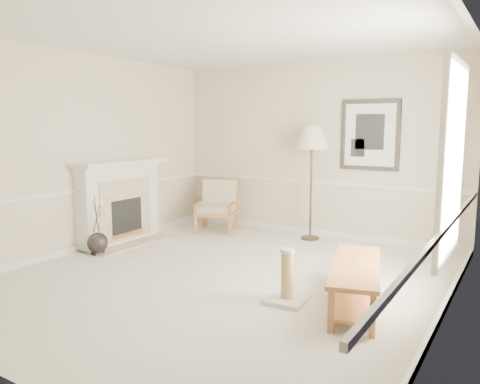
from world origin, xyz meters
name	(u,v)px	position (x,y,z in m)	size (l,w,h in m)	color
ground	(222,278)	(0.00, 0.00, 0.00)	(5.50, 5.50, 0.00)	silver
room	(235,124)	(0.14, 0.08, 1.87)	(5.04, 5.54, 2.92)	beige
fireplace	(120,203)	(-2.34, 0.60, 0.64)	(0.64, 1.64, 1.31)	white
floor_vase	(98,243)	(-2.12, -0.07, 0.16)	(0.30, 0.30, 0.87)	black
armchair	(218,203)	(-1.55, 2.15, 0.48)	(0.88, 0.91, 0.89)	brown
floor_lamp	(312,141)	(0.12, 2.40, 1.61)	(0.74, 0.74, 1.84)	black
bench	(356,278)	(1.67, -0.01, 0.30)	(0.87, 1.63, 0.45)	brown
scratching_post	(287,286)	(1.03, -0.30, 0.18)	(0.43, 0.43, 0.58)	silver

